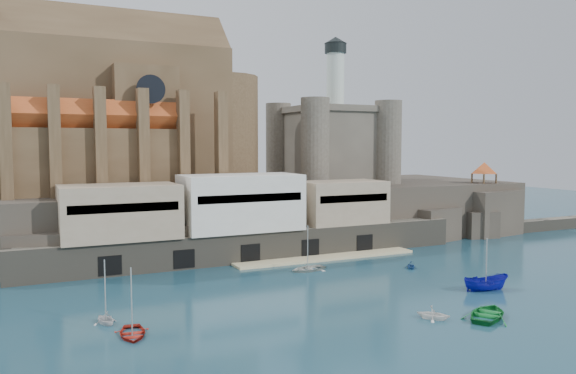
{
  "coord_description": "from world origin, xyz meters",
  "views": [
    {
      "loc": [
        -40.22,
        -56.8,
        17.66
      ],
      "look_at": [
        2.1,
        32.0,
        10.12
      ],
      "focal_mm": 35.0,
      "sensor_mm": 36.0,
      "label": 1
    }
  ],
  "objects_px": {
    "castle_keep": "(331,141)",
    "boat_1": "(433,319)",
    "church": "(124,118)",
    "pavilion": "(484,169)",
    "boat_2": "(486,290)",
    "boat_0": "(132,336)"
  },
  "relations": [
    {
      "from": "boat_0",
      "to": "boat_1",
      "type": "xyz_separation_m",
      "value": [
        28.37,
        -8.11,
        0.0
      ]
    },
    {
      "from": "boat_2",
      "to": "boat_1",
      "type": "bearing_deg",
      "value": 126.68
    },
    {
      "from": "boat_0",
      "to": "church",
      "type": "bearing_deg",
      "value": 88.93
    },
    {
      "from": "boat_1",
      "to": "boat_0",
      "type": "bearing_deg",
      "value": 124.11
    },
    {
      "from": "castle_keep",
      "to": "boat_2",
      "type": "xyz_separation_m",
      "value": [
        -6.05,
        -48.05,
        -18.31
      ]
    },
    {
      "from": "castle_keep",
      "to": "boat_0",
      "type": "bearing_deg",
      "value": -135.94
    },
    {
      "from": "church",
      "to": "castle_keep",
      "type": "height_order",
      "value": "church"
    },
    {
      "from": "church",
      "to": "pavilion",
      "type": "height_order",
      "value": "church"
    },
    {
      "from": "pavilion",
      "to": "boat_0",
      "type": "height_order",
      "value": "pavilion"
    },
    {
      "from": "castle_keep",
      "to": "boat_1",
      "type": "relative_size",
      "value": 8.93
    },
    {
      "from": "church",
      "to": "castle_keep",
      "type": "distance_m",
      "value": 40.39
    },
    {
      "from": "church",
      "to": "pavilion",
      "type": "bearing_deg",
      "value": -13.48
    },
    {
      "from": "pavilion",
      "to": "church",
      "type": "bearing_deg",
      "value": 166.52
    },
    {
      "from": "pavilion",
      "to": "boat_1",
      "type": "distance_m",
      "value": 60.97
    },
    {
      "from": "church",
      "to": "boat_2",
      "type": "bearing_deg",
      "value": -55.03
    },
    {
      "from": "boat_0",
      "to": "boat_1",
      "type": "distance_m",
      "value": 29.51
    },
    {
      "from": "castle_keep",
      "to": "pavilion",
      "type": "bearing_deg",
      "value": -30.18
    },
    {
      "from": "boat_0",
      "to": "boat_2",
      "type": "xyz_separation_m",
      "value": [
        41.47,
        -2.05,
        0.0
      ]
    },
    {
      "from": "castle_keep",
      "to": "boat_1",
      "type": "bearing_deg",
      "value": -109.5
    },
    {
      "from": "church",
      "to": "boat_1",
      "type": "xyz_separation_m",
      "value": [
        21.05,
        -54.87,
        -22.13
      ]
    },
    {
      "from": "boat_1",
      "to": "boat_2",
      "type": "relative_size",
      "value": 0.56
    },
    {
      "from": "church",
      "to": "boat_1",
      "type": "relative_size",
      "value": 14.33
    }
  ]
}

